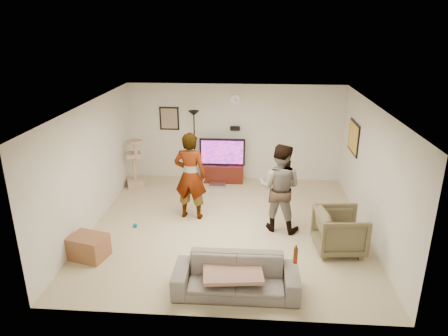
# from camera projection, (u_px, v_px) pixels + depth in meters

# --- Properties ---
(floor) EXTENTS (5.50, 5.50, 0.02)m
(floor) POSITION_uv_depth(u_px,v_px,m) (228.00, 227.00, 8.42)
(floor) COLOR #B9AF8B
(floor) RESTS_ON ground
(ceiling) EXTENTS (5.50, 5.50, 0.02)m
(ceiling) POSITION_uv_depth(u_px,v_px,m) (229.00, 105.00, 7.56)
(ceiling) COLOR silver
(ceiling) RESTS_ON wall_back
(wall_back) EXTENTS (5.50, 0.04, 2.50)m
(wall_back) POSITION_uv_depth(u_px,v_px,m) (235.00, 133.00, 10.57)
(wall_back) COLOR beige
(wall_back) RESTS_ON floor
(wall_front) EXTENTS (5.50, 0.04, 2.50)m
(wall_front) POSITION_uv_depth(u_px,v_px,m) (215.00, 240.00, 5.42)
(wall_front) COLOR beige
(wall_front) RESTS_ON floor
(wall_left) EXTENTS (0.04, 5.50, 2.50)m
(wall_left) POSITION_uv_depth(u_px,v_px,m) (91.00, 166.00, 8.18)
(wall_left) COLOR beige
(wall_left) RESTS_ON floor
(wall_right) EXTENTS (0.04, 5.50, 2.50)m
(wall_right) POSITION_uv_depth(u_px,v_px,m) (372.00, 173.00, 7.81)
(wall_right) COLOR beige
(wall_right) RESTS_ON floor
(wall_clock) EXTENTS (0.26, 0.04, 0.26)m
(wall_clock) POSITION_uv_depth(u_px,v_px,m) (235.00, 100.00, 10.25)
(wall_clock) COLOR white
(wall_clock) RESTS_ON wall_back
(wall_speaker) EXTENTS (0.25, 0.10, 0.10)m
(wall_speaker) POSITION_uv_depth(u_px,v_px,m) (235.00, 128.00, 10.47)
(wall_speaker) COLOR black
(wall_speaker) RESTS_ON wall_back
(picture_back) EXTENTS (0.42, 0.03, 0.52)m
(picture_back) POSITION_uv_depth(u_px,v_px,m) (169.00, 118.00, 10.55)
(picture_back) COLOR gray
(picture_back) RESTS_ON wall_back
(picture_right) EXTENTS (0.03, 0.78, 0.62)m
(picture_right) POSITION_uv_depth(u_px,v_px,m) (354.00, 137.00, 9.22)
(picture_right) COLOR gold
(picture_right) RESTS_ON wall_right
(tv_stand) EXTENTS (1.09, 0.45, 0.46)m
(tv_stand) POSITION_uv_depth(u_px,v_px,m) (222.00, 173.00, 10.71)
(tv_stand) COLOR #40130C
(tv_stand) RESTS_ON floor
(console_box) EXTENTS (0.40, 0.30, 0.07)m
(console_box) POSITION_uv_depth(u_px,v_px,m) (218.00, 185.00, 10.41)
(console_box) COLOR #B2B2BF
(console_box) RESTS_ON floor
(tv) EXTENTS (1.17, 0.08, 0.69)m
(tv) POSITION_uv_depth(u_px,v_px,m) (222.00, 152.00, 10.52)
(tv) COLOR black
(tv) RESTS_ON tv_stand
(tv_screen) EXTENTS (1.07, 0.01, 0.61)m
(tv_screen) POSITION_uv_depth(u_px,v_px,m) (222.00, 152.00, 10.47)
(tv_screen) COLOR #D5227A
(tv_screen) RESTS_ON tv
(floor_lamp) EXTENTS (0.32, 0.32, 1.84)m
(floor_lamp) POSITION_uv_depth(u_px,v_px,m) (195.00, 146.00, 10.55)
(floor_lamp) COLOR black
(floor_lamp) RESTS_ON floor
(cat_tree) EXTENTS (0.51, 0.51, 1.25)m
(cat_tree) POSITION_uv_depth(u_px,v_px,m) (134.00, 163.00, 10.21)
(cat_tree) COLOR tan
(cat_tree) RESTS_ON floor
(person_left) EXTENTS (0.74, 0.54, 1.88)m
(person_left) POSITION_uv_depth(u_px,v_px,m) (190.00, 176.00, 8.51)
(person_left) COLOR #9E9E9E
(person_left) RESTS_ON floor
(person_right) EXTENTS (1.03, 0.90, 1.79)m
(person_right) POSITION_uv_depth(u_px,v_px,m) (279.00, 188.00, 8.03)
(person_right) COLOR #3F519F
(person_right) RESTS_ON floor
(sofa) EXTENTS (1.93, 0.76, 0.56)m
(sofa) POSITION_uv_depth(u_px,v_px,m) (236.00, 276.00, 6.30)
(sofa) COLOR #6B655D
(sofa) RESTS_ON floor
(throw_blanket) EXTENTS (0.97, 0.80, 0.06)m
(throw_blanket) POSITION_uv_depth(u_px,v_px,m) (233.00, 271.00, 6.27)
(throw_blanket) COLOR #A87A67
(throw_blanket) RESTS_ON sofa
(beer_bottle) EXTENTS (0.06, 0.06, 0.25)m
(beer_bottle) POSITION_uv_depth(u_px,v_px,m) (296.00, 256.00, 6.10)
(beer_bottle) COLOR #4D2A0C
(beer_bottle) RESTS_ON sofa
(armchair) EXTENTS (0.94, 0.91, 0.79)m
(armchair) POSITION_uv_depth(u_px,v_px,m) (340.00, 231.00, 7.42)
(armchair) COLOR brown
(armchair) RESTS_ON floor
(side_table) EXTENTS (0.73, 0.62, 0.42)m
(side_table) POSITION_uv_depth(u_px,v_px,m) (88.00, 247.00, 7.25)
(side_table) COLOR brown
(side_table) RESTS_ON floor
(toy_ball) EXTENTS (0.09, 0.09, 0.09)m
(toy_ball) POSITION_uv_depth(u_px,v_px,m) (135.00, 225.00, 8.36)
(toy_ball) COLOR #00618F
(toy_ball) RESTS_ON floor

